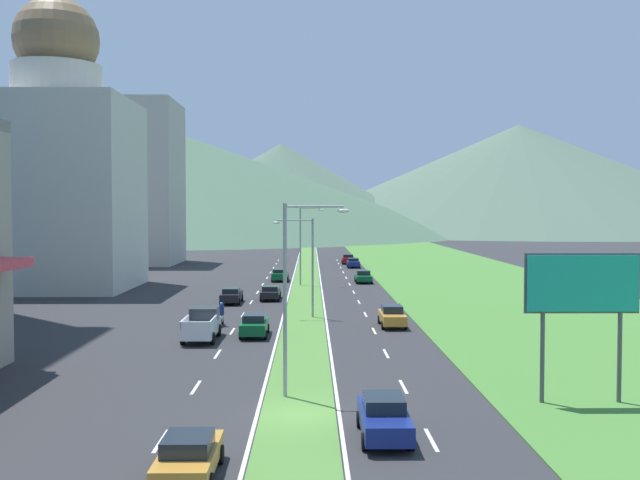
{
  "coord_description": "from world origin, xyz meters",
  "views": [
    {
      "loc": [
        0.54,
        -30.64,
        8.68
      ],
      "look_at": [
        1.39,
        36.43,
        5.97
      ],
      "focal_mm": 41.2,
      "sensor_mm": 36.0,
      "label": 1
    }
  ],
  "objects_px": {
    "street_lamp_far": "(303,240)",
    "car_2": "(189,456)",
    "car_3": "(353,263)",
    "car_7": "(363,277)",
    "car_8": "(348,259)",
    "pickup_truck_0": "(202,325)",
    "car_6": "(280,275)",
    "car_4": "(254,325)",
    "billboard_roadside": "(582,291)",
    "car_5": "(271,292)",
    "motorcycle_rider": "(222,316)",
    "car_1": "(232,295)",
    "car_9": "(392,316)",
    "street_lamp_mid": "(308,259)",
    "car_0": "(384,417)",
    "street_lamp_near": "(292,286)"
  },
  "relations": [
    {
      "from": "car_6",
      "to": "car_9",
      "type": "xyz_separation_m",
      "value": [
        9.87,
        -35.42,
        0.02
      ]
    },
    {
      "from": "car_6",
      "to": "car_4",
      "type": "bearing_deg",
      "value": 179.84
    },
    {
      "from": "car_8",
      "to": "pickup_truck_0",
      "type": "distance_m",
      "value": 70.84
    },
    {
      "from": "street_lamp_near",
      "to": "pickup_truck_0",
      "type": "xyz_separation_m",
      "value": [
        -6.48,
        15.5,
        -4.23
      ]
    },
    {
      "from": "car_0",
      "to": "car_1",
      "type": "relative_size",
      "value": 0.98
    },
    {
      "from": "car_9",
      "to": "street_lamp_near",
      "type": "bearing_deg",
      "value": -18.44
    },
    {
      "from": "street_lamp_near",
      "to": "car_5",
      "type": "xyz_separation_m",
      "value": [
        -3.07,
        37.36,
        -4.5
      ]
    },
    {
      "from": "street_lamp_mid",
      "to": "car_5",
      "type": "distance_m",
      "value": 13.17
    },
    {
      "from": "car_9",
      "to": "car_0",
      "type": "bearing_deg",
      "value": -6.99
    },
    {
      "from": "street_lamp_mid",
      "to": "car_5",
      "type": "relative_size",
      "value": 1.77
    },
    {
      "from": "motorcycle_rider",
      "to": "billboard_roadside",
      "type": "bearing_deg",
      "value": -139.97
    },
    {
      "from": "car_1",
      "to": "motorcycle_rider",
      "type": "relative_size",
      "value": 2.33
    },
    {
      "from": "car_1",
      "to": "car_5",
      "type": "xyz_separation_m",
      "value": [
        3.5,
        2.73,
        -0.04
      ]
    },
    {
      "from": "billboard_roadside",
      "to": "car_8",
      "type": "xyz_separation_m",
      "value": [
        -6.09,
        86.3,
        -4.32
      ]
    },
    {
      "from": "car_4",
      "to": "car_6",
      "type": "xyz_separation_m",
      "value": [
        0.11,
        39.54,
        -0.01
      ]
    },
    {
      "from": "car_3",
      "to": "car_7",
      "type": "height_order",
      "value": "car_7"
    },
    {
      "from": "street_lamp_far",
      "to": "car_0",
      "type": "bearing_deg",
      "value": -86.27
    },
    {
      "from": "street_lamp_near",
      "to": "car_1",
      "type": "bearing_deg",
      "value": 100.74
    },
    {
      "from": "car_0",
      "to": "car_8",
      "type": "height_order",
      "value": "car_0"
    },
    {
      "from": "street_lamp_mid",
      "to": "car_4",
      "type": "distance_m",
      "value": 10.22
    },
    {
      "from": "street_lamp_near",
      "to": "street_lamp_far",
      "type": "height_order",
      "value": "street_lamp_far"
    },
    {
      "from": "street_lamp_mid",
      "to": "car_2",
      "type": "xyz_separation_m",
      "value": [
        -3.7,
        -35.56,
        -3.99
      ]
    },
    {
      "from": "car_3",
      "to": "street_lamp_mid",
      "type": "bearing_deg",
      "value": -7.38
    },
    {
      "from": "car_8",
      "to": "motorcycle_rider",
      "type": "distance_m",
      "value": 65.15
    },
    {
      "from": "pickup_truck_0",
      "to": "car_5",
      "type": "bearing_deg",
      "value": -8.87
    },
    {
      "from": "car_7",
      "to": "car_3",
      "type": "bearing_deg",
      "value": 179.62
    },
    {
      "from": "street_lamp_mid",
      "to": "car_2",
      "type": "height_order",
      "value": "street_lamp_mid"
    },
    {
      "from": "car_0",
      "to": "car_2",
      "type": "distance_m",
      "value": 7.94
    },
    {
      "from": "car_4",
      "to": "car_3",
      "type": "bearing_deg",
      "value": -9.7
    },
    {
      "from": "car_0",
      "to": "car_9",
      "type": "bearing_deg",
      "value": 173.01
    },
    {
      "from": "car_6",
      "to": "car_7",
      "type": "height_order",
      "value": "car_6"
    },
    {
      "from": "car_4",
      "to": "car_5",
      "type": "relative_size",
      "value": 0.96
    },
    {
      "from": "street_lamp_mid",
      "to": "car_0",
      "type": "height_order",
      "value": "street_lamp_mid"
    },
    {
      "from": "car_0",
      "to": "motorcycle_rider",
      "type": "bearing_deg",
      "value": -160.75
    },
    {
      "from": "car_1",
      "to": "street_lamp_near",
      "type": "bearing_deg",
      "value": -169.26
    },
    {
      "from": "car_1",
      "to": "car_3",
      "type": "distance_m",
      "value": 44.84
    },
    {
      "from": "car_3",
      "to": "pickup_truck_0",
      "type": "height_order",
      "value": "pickup_truck_0"
    },
    {
      "from": "street_lamp_mid",
      "to": "car_3",
      "type": "xyz_separation_m",
      "value": [
        6.73,
        51.9,
        -3.99
      ]
    },
    {
      "from": "street_lamp_near",
      "to": "car_1",
      "type": "distance_m",
      "value": 35.52
    },
    {
      "from": "street_lamp_mid",
      "to": "car_0",
      "type": "bearing_deg",
      "value": -84.44
    },
    {
      "from": "motorcycle_rider",
      "to": "car_0",
      "type": "bearing_deg",
      "value": -160.75
    },
    {
      "from": "motorcycle_rider",
      "to": "car_5",
      "type": "bearing_deg",
      "value": -9.77
    },
    {
      "from": "car_9",
      "to": "billboard_roadside",
      "type": "bearing_deg",
      "value": 15.34
    },
    {
      "from": "car_4",
      "to": "car_9",
      "type": "xyz_separation_m",
      "value": [
        9.97,
        4.12,
        0.01
      ]
    },
    {
      "from": "street_lamp_far",
      "to": "car_2",
      "type": "xyz_separation_m",
      "value": [
        -3.05,
        -60.94,
        -4.49
      ]
    },
    {
      "from": "street_lamp_near",
      "to": "car_9",
      "type": "height_order",
      "value": "street_lamp_near"
    },
    {
      "from": "street_lamp_far",
      "to": "motorcycle_rider",
      "type": "bearing_deg",
      "value": -101.09
    },
    {
      "from": "car_1",
      "to": "car_6",
      "type": "distance_m",
      "value": 21.88
    },
    {
      "from": "billboard_roadside",
      "to": "car_5",
      "type": "relative_size",
      "value": 1.49
    },
    {
      "from": "car_0",
      "to": "car_8",
      "type": "bearing_deg",
      "value": 177.96
    }
  ]
}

